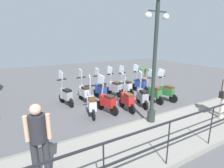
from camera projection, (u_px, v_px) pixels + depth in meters
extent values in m
plane|color=#4C4C4F|center=(123.00, 102.00, 8.32)|extent=(28.00, 28.00, 0.00)
cube|color=gray|center=(178.00, 130.00, 5.62)|extent=(2.20, 20.00, 0.15)
cube|color=slate|center=(155.00, 117.00, 6.50)|extent=(0.10, 20.00, 0.15)
cube|color=black|center=(214.00, 107.00, 4.49)|extent=(0.04, 16.00, 0.04)
cube|color=black|center=(211.00, 124.00, 4.61)|extent=(0.04, 16.00, 0.04)
cylinder|color=black|center=(211.00, 126.00, 4.63)|extent=(0.03, 0.03, 1.05)
cylinder|color=black|center=(168.00, 143.00, 3.85)|extent=(0.03, 0.03, 1.05)
cylinder|color=#232D28|center=(151.00, 116.00, 6.01)|extent=(0.26, 0.26, 0.40)
cylinder|color=#232D28|center=(154.00, 67.00, 5.58)|extent=(0.12, 0.12, 3.80)
cube|color=#232D28|center=(158.00, 11.00, 5.16)|extent=(0.04, 0.70, 0.04)
sphere|color=white|center=(166.00, 17.00, 5.37)|extent=(0.20, 0.20, 0.20)
sphere|color=white|center=(148.00, 16.00, 5.03)|extent=(0.20, 0.20, 0.20)
sphere|color=#232D28|center=(158.00, 0.00, 5.09)|extent=(0.12, 0.12, 0.12)
cylinder|color=beige|center=(222.00, 107.00, 6.22)|extent=(0.14, 0.14, 0.82)
cylinder|color=tan|center=(224.00, 88.00, 6.00)|extent=(0.09, 0.09, 0.52)
cube|color=black|center=(223.00, 94.00, 5.98)|extent=(0.15, 0.28, 0.24)
cylinder|color=#28282D|center=(35.00, 160.00, 3.51)|extent=(0.14, 0.14, 0.82)
cylinder|color=#28282D|center=(47.00, 158.00, 3.56)|extent=(0.14, 0.14, 0.82)
cylinder|color=#232328|center=(38.00, 128.00, 3.36)|extent=(0.39, 0.39, 0.55)
sphere|color=tan|center=(35.00, 110.00, 3.26)|extent=(0.22, 0.22, 0.22)
cylinder|color=tan|center=(26.00, 129.00, 3.31)|extent=(0.09, 0.09, 0.52)
cylinder|color=tan|center=(48.00, 126.00, 3.40)|extent=(0.09, 0.09, 0.52)
cylinder|color=slate|center=(145.00, 81.00, 11.56)|extent=(0.56, 0.56, 0.45)
cylinder|color=brown|center=(145.00, 74.00, 11.44)|extent=(0.10, 0.10, 0.50)
ellipsoid|color=#2D6B2D|center=(143.00, 69.00, 11.57)|extent=(0.56, 0.16, 0.10)
ellipsoid|color=#2D6B2D|center=(148.00, 70.00, 11.15)|extent=(0.56, 0.16, 0.10)
ellipsoid|color=#2D6B2D|center=(142.00, 69.00, 11.24)|extent=(0.56, 0.16, 0.10)
ellipsoid|color=#2D6B2D|center=(148.00, 69.00, 11.48)|extent=(0.56, 0.16, 0.10)
ellipsoid|color=#2D6B2D|center=(141.00, 69.00, 11.43)|extent=(0.56, 0.16, 0.10)
ellipsoid|color=#2D6B2D|center=(149.00, 69.00, 11.30)|extent=(0.56, 0.16, 0.10)
cylinder|color=black|center=(158.00, 95.00, 8.76)|extent=(0.41, 0.17, 0.40)
cylinder|color=black|center=(173.00, 99.00, 8.17)|extent=(0.41, 0.17, 0.40)
cube|color=#2D6B38|center=(167.00, 91.00, 8.33)|extent=(0.65, 0.41, 0.36)
cube|color=#2D6B38|center=(162.00, 90.00, 8.53)|extent=(0.19, 0.32, 0.44)
cube|color=#4C2D19|center=(169.00, 87.00, 8.23)|extent=(0.45, 0.35, 0.10)
cylinder|color=gray|center=(162.00, 82.00, 8.49)|extent=(0.19, 0.11, 0.55)
cube|color=black|center=(162.00, 77.00, 8.42)|extent=(0.16, 0.44, 0.05)
cube|color=silver|center=(161.00, 73.00, 8.41)|extent=(0.38, 0.12, 0.42)
cylinder|color=black|center=(148.00, 95.00, 8.62)|extent=(0.40, 0.10, 0.40)
cylinder|color=black|center=(160.00, 101.00, 7.91)|extent=(0.40, 0.10, 0.40)
cube|color=#2D6B38|center=(155.00, 93.00, 8.12)|extent=(0.61, 0.31, 0.36)
cube|color=#2D6B38|center=(151.00, 91.00, 8.37)|extent=(0.13, 0.31, 0.44)
cube|color=#4C2D19|center=(157.00, 88.00, 8.00)|extent=(0.41, 0.28, 0.10)
cylinder|color=gray|center=(151.00, 83.00, 8.33)|extent=(0.19, 0.08, 0.55)
cube|color=black|center=(151.00, 78.00, 8.26)|extent=(0.08, 0.44, 0.05)
cube|color=silver|center=(151.00, 73.00, 8.26)|extent=(0.39, 0.05, 0.42)
cylinder|color=black|center=(138.00, 99.00, 8.15)|extent=(0.41, 0.19, 0.40)
cylinder|color=black|center=(146.00, 105.00, 7.37)|extent=(0.41, 0.19, 0.40)
cube|color=gray|center=(143.00, 96.00, 7.61)|extent=(0.66, 0.44, 0.36)
cube|color=gray|center=(140.00, 94.00, 7.88)|extent=(0.20, 0.32, 0.44)
cube|color=black|center=(144.00, 92.00, 7.48)|extent=(0.46, 0.37, 0.10)
cylinder|color=gray|center=(140.00, 86.00, 7.84)|extent=(0.20, 0.12, 0.55)
cube|color=black|center=(140.00, 80.00, 7.77)|extent=(0.19, 0.44, 0.05)
cube|color=silver|center=(140.00, 75.00, 7.78)|extent=(0.38, 0.14, 0.42)
cylinder|color=black|center=(122.00, 102.00, 7.68)|extent=(0.40, 0.11, 0.40)
cylinder|color=black|center=(132.00, 109.00, 6.95)|extent=(0.40, 0.11, 0.40)
cube|color=#B21E1E|center=(128.00, 100.00, 7.17)|extent=(0.62, 0.33, 0.36)
cube|color=#B21E1E|center=(124.00, 97.00, 7.42)|extent=(0.14, 0.31, 0.44)
cube|color=#4C2D19|center=(129.00, 95.00, 7.05)|extent=(0.42, 0.29, 0.10)
cylinder|color=gray|center=(124.00, 89.00, 7.38)|extent=(0.19, 0.08, 0.55)
cube|color=black|center=(124.00, 83.00, 7.32)|extent=(0.09, 0.44, 0.05)
cube|color=silver|center=(123.00, 78.00, 7.32)|extent=(0.39, 0.06, 0.42)
cylinder|color=black|center=(100.00, 105.00, 7.37)|extent=(0.41, 0.18, 0.40)
cylinder|color=black|center=(114.00, 111.00, 6.80)|extent=(0.41, 0.18, 0.40)
cube|color=#B21E1E|center=(108.00, 102.00, 6.96)|extent=(0.65, 0.43, 0.36)
cube|color=#B21E1E|center=(103.00, 100.00, 7.15)|extent=(0.19, 0.32, 0.44)
cube|color=black|center=(110.00, 97.00, 6.85)|extent=(0.45, 0.36, 0.10)
cylinder|color=gray|center=(102.00, 91.00, 7.10)|extent=(0.19, 0.12, 0.55)
cube|color=black|center=(102.00, 84.00, 7.03)|extent=(0.17, 0.44, 0.05)
cube|color=silver|center=(101.00, 79.00, 7.02)|extent=(0.38, 0.13, 0.42)
cylinder|color=black|center=(90.00, 107.00, 7.20)|extent=(0.41, 0.18, 0.40)
cylinder|color=black|center=(93.00, 115.00, 6.43)|extent=(0.41, 0.18, 0.40)
cube|color=#B7BCC6|center=(92.00, 105.00, 6.66)|extent=(0.65, 0.42, 0.36)
cube|color=#B7BCC6|center=(91.00, 101.00, 6.93)|extent=(0.19, 0.32, 0.44)
cube|color=#4C2D19|center=(92.00, 99.00, 6.54)|extent=(0.45, 0.35, 0.10)
cylinder|color=gray|center=(90.00, 93.00, 6.90)|extent=(0.19, 0.11, 0.55)
cube|color=black|center=(90.00, 86.00, 6.83)|extent=(0.17, 0.44, 0.05)
cube|color=silver|center=(90.00, 81.00, 6.83)|extent=(0.38, 0.13, 0.42)
cylinder|color=black|center=(134.00, 87.00, 10.16)|extent=(0.41, 0.16, 0.40)
cylinder|color=black|center=(145.00, 90.00, 9.55)|extent=(0.41, 0.16, 0.40)
cube|color=navy|center=(141.00, 84.00, 9.72)|extent=(0.64, 0.40, 0.36)
cube|color=navy|center=(137.00, 83.00, 9.93)|extent=(0.18, 0.32, 0.44)
cube|color=black|center=(142.00, 80.00, 9.61)|extent=(0.44, 0.34, 0.10)
cylinder|color=gray|center=(136.00, 76.00, 9.88)|extent=(0.19, 0.11, 0.55)
cube|color=black|center=(136.00, 72.00, 9.81)|extent=(0.15, 0.44, 0.05)
cube|color=silver|center=(136.00, 68.00, 9.81)|extent=(0.39, 0.11, 0.42)
cylinder|color=black|center=(120.00, 89.00, 9.71)|extent=(0.41, 0.14, 0.40)
cylinder|color=black|center=(131.00, 93.00, 9.08)|extent=(0.41, 0.14, 0.40)
cube|color=#B7BCC6|center=(126.00, 86.00, 9.26)|extent=(0.64, 0.37, 0.36)
cube|color=#B7BCC6|center=(123.00, 85.00, 9.48)|extent=(0.16, 0.31, 0.44)
cube|color=black|center=(127.00, 82.00, 9.15)|extent=(0.43, 0.32, 0.10)
cylinder|color=gray|center=(122.00, 78.00, 9.43)|extent=(0.19, 0.10, 0.55)
cube|color=black|center=(122.00, 73.00, 9.36)|extent=(0.13, 0.44, 0.05)
cube|color=silver|center=(121.00, 69.00, 9.36)|extent=(0.39, 0.09, 0.42)
cylinder|color=black|center=(109.00, 91.00, 9.44)|extent=(0.41, 0.18, 0.40)
cylinder|color=black|center=(120.00, 94.00, 8.87)|extent=(0.41, 0.18, 0.40)
cube|color=gray|center=(115.00, 87.00, 9.03)|extent=(0.65, 0.43, 0.36)
cube|color=gray|center=(111.00, 86.00, 9.22)|extent=(0.19, 0.32, 0.44)
cube|color=black|center=(116.00, 83.00, 8.92)|extent=(0.45, 0.35, 0.10)
cylinder|color=gray|center=(111.00, 79.00, 9.17)|extent=(0.19, 0.11, 0.55)
cube|color=black|center=(111.00, 74.00, 9.10)|extent=(0.17, 0.44, 0.05)
cube|color=silver|center=(110.00, 70.00, 9.09)|extent=(0.38, 0.13, 0.42)
cylinder|color=black|center=(96.00, 93.00, 9.03)|extent=(0.41, 0.11, 0.40)
cylinder|color=black|center=(105.00, 97.00, 8.37)|extent=(0.41, 0.11, 0.40)
cube|color=navy|center=(101.00, 90.00, 8.57)|extent=(0.62, 0.33, 0.36)
cube|color=navy|center=(98.00, 88.00, 8.79)|extent=(0.15, 0.31, 0.44)
cube|color=black|center=(102.00, 86.00, 8.45)|extent=(0.42, 0.29, 0.10)
cylinder|color=gray|center=(98.00, 81.00, 8.75)|extent=(0.19, 0.09, 0.55)
cube|color=black|center=(97.00, 76.00, 8.68)|extent=(0.10, 0.44, 0.05)
cube|color=silver|center=(97.00, 72.00, 8.68)|extent=(0.39, 0.06, 0.42)
cylinder|color=black|center=(81.00, 95.00, 8.66)|extent=(0.40, 0.10, 0.40)
cylinder|color=black|center=(88.00, 100.00, 7.99)|extent=(0.40, 0.10, 0.40)
cube|color=#B7BCC6|center=(85.00, 92.00, 8.18)|extent=(0.61, 0.31, 0.36)
cube|color=#B7BCC6|center=(82.00, 90.00, 8.41)|extent=(0.14, 0.31, 0.44)
cube|color=black|center=(85.00, 88.00, 8.07)|extent=(0.41, 0.28, 0.10)
cylinder|color=gray|center=(81.00, 83.00, 8.37)|extent=(0.19, 0.08, 0.55)
cube|color=black|center=(81.00, 77.00, 8.31)|extent=(0.08, 0.44, 0.05)
cube|color=silver|center=(80.00, 73.00, 8.30)|extent=(0.39, 0.05, 0.42)
cylinder|color=black|center=(62.00, 98.00, 8.22)|extent=(0.41, 0.17, 0.40)
cylinder|color=black|center=(71.00, 103.00, 7.63)|extent=(0.41, 0.17, 0.40)
cube|color=gray|center=(67.00, 95.00, 7.79)|extent=(0.65, 0.41, 0.36)
cube|color=gray|center=(63.00, 93.00, 7.99)|extent=(0.19, 0.32, 0.44)
cube|color=black|center=(67.00, 90.00, 7.68)|extent=(0.45, 0.34, 0.10)
cylinder|color=gray|center=(62.00, 85.00, 7.94)|extent=(0.19, 0.11, 0.55)
cube|color=black|center=(62.00, 80.00, 7.88)|extent=(0.16, 0.44, 0.05)
cube|color=silver|center=(61.00, 75.00, 7.87)|extent=(0.38, 0.12, 0.42)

